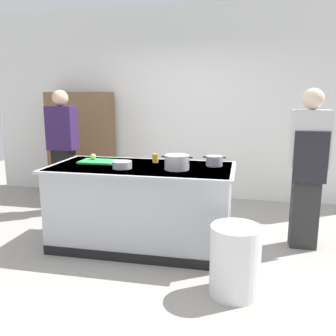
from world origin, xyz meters
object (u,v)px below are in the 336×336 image
at_px(mixing_bowl, 122,165).
at_px(trash_bin, 235,260).
at_px(onion, 93,157).
at_px(person_chef, 308,166).
at_px(stock_pot, 177,162).
at_px(person_guest, 63,149).
at_px(sauce_pan, 214,161).
at_px(bookshelf, 81,144).
at_px(juice_cup, 155,158).

distance_m(mixing_bowl, trash_bin, 1.50).
distance_m(onion, person_chef, 2.37).
distance_m(stock_pot, person_guest, 2.10).
distance_m(trash_bin, person_chef, 1.47).
bearing_deg(sauce_pan, bookshelf, 145.02).
relative_size(person_chef, bookshelf, 1.01).
bearing_deg(onion, stock_pot, -13.98).
bearing_deg(stock_pot, person_chef, 17.56).
bearing_deg(stock_pot, juice_cup, 132.90).
relative_size(stock_pot, person_guest, 0.19).
distance_m(stock_pot, bookshelf, 2.73).
distance_m(person_guest, bookshelf, 0.87).
height_order(mixing_bowl, juice_cup, juice_cup).
xyz_separation_m(onion, sauce_pan, (1.39, 0.02, -0.00)).
height_order(sauce_pan, person_chef, person_chef).
height_order(stock_pot, bookshelf, bookshelf).
bearing_deg(bookshelf, mixing_bowl, -54.52).
relative_size(mixing_bowl, trash_bin, 0.34).
relative_size(mixing_bowl, person_guest, 0.12).
bearing_deg(sauce_pan, stock_pot, -142.75).
distance_m(mixing_bowl, person_guest, 1.66).
relative_size(trash_bin, person_guest, 0.35).
relative_size(stock_pot, juice_cup, 3.18).
bearing_deg(trash_bin, sauce_pan, 105.24).
bearing_deg(onion, bookshelf, 119.64).
height_order(onion, person_guest, person_guest).
bearing_deg(mixing_bowl, onion, 145.66).
xyz_separation_m(sauce_pan, person_guest, (-2.18, 0.76, -0.04)).
relative_size(trash_bin, bookshelf, 0.35).
relative_size(onion, mixing_bowl, 0.35).
relative_size(juice_cup, trash_bin, 0.17).
xyz_separation_m(mixing_bowl, trash_bin, (1.19, -0.65, -0.64)).
xyz_separation_m(juice_cup, person_chef, (1.65, 0.09, -0.04)).
bearing_deg(trash_bin, onion, 149.86).
height_order(sauce_pan, person_guest, person_guest).
distance_m(mixing_bowl, juice_cup, 0.47).
bearing_deg(stock_pot, onion, 166.02).
bearing_deg(bookshelf, sauce_pan, -34.98).
height_order(sauce_pan, bookshelf, bookshelf).
xyz_separation_m(sauce_pan, mixing_bowl, (-0.93, -0.33, -0.02)).
bearing_deg(trash_bin, juice_cup, 132.04).
bearing_deg(onion, trash_bin, -30.14).
distance_m(mixing_bowl, bookshelf, 2.40).
bearing_deg(sauce_pan, person_chef, 8.75).
height_order(mixing_bowl, trash_bin, mixing_bowl).
bearing_deg(person_chef, mixing_bowl, 108.13).
relative_size(stock_pot, person_chef, 0.19).
height_order(onion, mixing_bowl, onion).
xyz_separation_m(person_guest, bookshelf, (-0.14, 0.86, -0.06)).
height_order(stock_pot, mixing_bowl, stock_pot).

